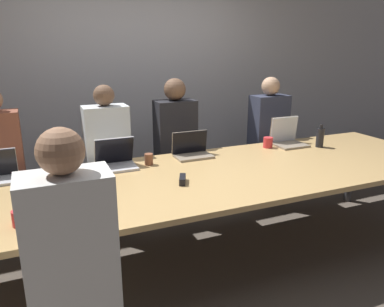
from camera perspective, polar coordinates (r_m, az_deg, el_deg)
ground_plane at (r=3.27m, az=1.16°, el=-15.96°), size 24.00×24.00×0.00m
curtain_wall at (r=4.45m, az=-8.36°, el=11.67°), size 12.00×0.06×2.80m
conference_table at (r=2.95m, az=1.24°, el=-4.13°), size 4.55×1.31×0.76m
laptop_far_center at (r=3.40m, az=-0.05°, el=0.66°), size 0.34×0.22×0.22m
person_far_center at (r=3.84m, az=-2.52°, el=0.45°), size 0.40×0.24×1.43m
laptop_near_left at (r=2.30m, az=-18.64°, el=-8.06°), size 0.33×0.23×0.23m
person_near_left at (r=1.91m, az=-17.58°, el=-18.05°), size 0.40×0.24×1.42m
cup_near_left at (r=2.33m, az=-24.78°, el=-8.94°), size 0.08×0.08×0.09m
person_far_left at (r=3.62m, az=-27.16°, el=-2.59°), size 0.40×0.24×1.41m
laptop_far_midleft at (r=3.15m, az=-11.57°, el=-0.82°), size 0.32×0.26×0.25m
person_far_midleft at (r=3.60m, az=-12.65°, el=-1.35°), size 0.40×0.24×1.40m
cup_far_midleft at (r=3.18m, az=-6.60°, el=-0.88°), size 0.07×0.07×0.10m
laptop_far_right at (r=3.92m, az=14.26°, el=2.47°), size 0.31×0.27×0.28m
person_far_right at (r=4.30m, az=11.43°, el=1.66°), size 0.40×0.24×1.41m
cup_far_right at (r=3.77m, az=11.50°, el=1.66°), size 0.09×0.09×0.10m
bottle_far_right at (r=3.91m, az=18.93°, el=2.35°), size 0.07×0.07×0.23m
stapler at (r=2.76m, az=-1.46°, el=-3.98°), size 0.10×0.15×0.05m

